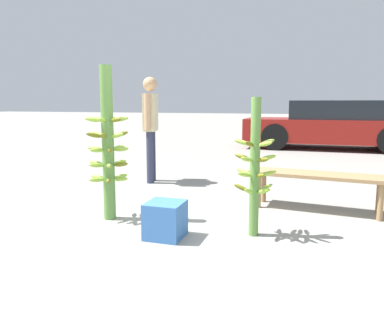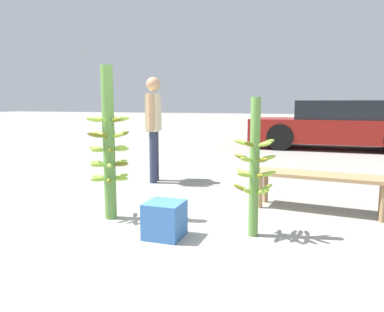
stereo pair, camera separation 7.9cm
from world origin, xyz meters
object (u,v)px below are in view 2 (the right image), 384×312
Objects in this scene: market_bench at (320,179)px; produce_crate at (165,220)px; vendor_person at (154,120)px; banana_stalk_left at (109,145)px; banana_stalk_center at (254,167)px; parked_car at (338,125)px.

produce_crate is (-1.35, -1.36, -0.21)m from market_bench.
vendor_person is 1.01× the size of market_bench.
produce_crate is at bearing 12.88° from vendor_person.
banana_stalk_left is at bearing -3.51° from vendor_person.
banana_stalk_center is 3.86× the size of produce_crate.
market_bench is at bearing 25.39° from banana_stalk_left.
banana_stalk_center reaches higher than market_bench.
banana_stalk_center is 0.97m from produce_crate.
market_bench is 1.93m from produce_crate.
parked_car is at bearing 91.74° from market_bench.
banana_stalk_left is at bearing 160.44° from parked_car.
parked_car is (2.90, 5.45, -0.34)m from vendor_person.
banana_stalk_center is (1.56, -0.03, -0.14)m from banana_stalk_left.
market_bench is 0.36× the size of parked_car.
produce_crate is (-1.77, -7.69, -0.48)m from parked_car.
market_bench is at bearing 56.52° from vendor_person.
vendor_person is at bearing 134.77° from banana_stalk_center.
parked_car reaches higher than banana_stalk_center.
banana_stalk_left is at bearing 156.19° from produce_crate.
vendor_person is at bearing 166.07° from market_bench.
banana_stalk_left is 7.78m from parked_car.
banana_stalk_center is 7.44m from parked_car.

